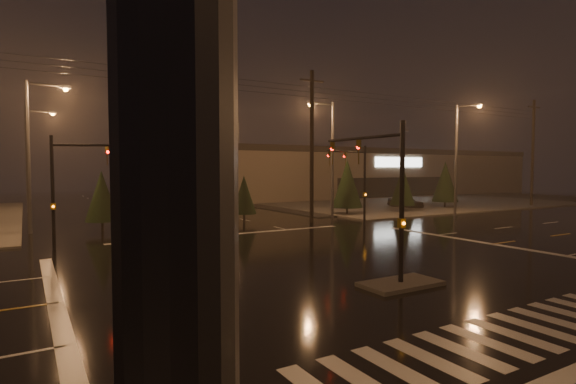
{
  "coord_description": "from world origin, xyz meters",
  "views": [
    {
      "loc": [
        -11.75,
        -15.86,
        4.28
      ],
      "look_at": [
        0.61,
        5.15,
        3.0
      ],
      "focal_mm": 28.0,
      "sensor_mm": 36.0,
      "label": 1
    }
  ],
  "objects": [
    {
      "name": "ground",
      "position": [
        0.0,
        0.0,
        0.0
      ],
      "size": [
        140.0,
        140.0,
        0.0
      ],
      "primitive_type": "plane",
      "color": "black",
      "rests_on": "ground"
    },
    {
      "name": "sidewalk_ne",
      "position": [
        30.0,
        30.0,
        0.06
      ],
      "size": [
        36.0,
        36.0,
        0.12
      ],
      "primitive_type": "cube",
      "color": "#413F3A",
      "rests_on": "ground"
    },
    {
      "name": "median_island",
      "position": [
        0.0,
        -4.0,
        0.07
      ],
      "size": [
        3.0,
        1.6,
        0.15
      ],
      "primitive_type": "cube",
      "color": "#413F3A",
      "rests_on": "ground"
    },
    {
      "name": "crosswalk",
      "position": [
        0.0,
        -9.0,
        0.01
      ],
      "size": [
        15.0,
        2.6,
        0.01
      ],
      "primitive_type": "cube",
      "color": "beige",
      "rests_on": "ground"
    },
    {
      "name": "stop_bar_far",
      "position": [
        0.0,
        11.0,
        0.01
      ],
      "size": [
        16.0,
        0.5,
        0.01
      ],
      "primitive_type": "cube",
      "color": "beige",
      "rests_on": "ground"
    },
    {
      "name": "parking_lot",
      "position": [
        35.0,
        28.0,
        0.04
      ],
      "size": [
        50.0,
        24.0,
        0.08
      ],
      "primitive_type": "cube",
      "color": "black",
      "rests_on": "ground"
    },
    {
      "name": "retail_building",
      "position": [
        35.0,
        45.99,
        3.84
      ],
      "size": [
        60.2,
        28.3,
        7.2
      ],
      "color": "#726951",
      "rests_on": "ground"
    },
    {
      "name": "signal_mast_median",
      "position": [
        0.0,
        -3.07,
        3.75
      ],
      "size": [
        0.25,
        4.59,
        6.0
      ],
      "color": "black",
      "rests_on": "ground"
    },
    {
      "name": "signal_mast_ne",
      "position": [
        9.5,
        10.14,
        3.79
      ],
      "size": [
        4.84,
        1.86,
        6.0
      ],
      "color": "black",
      "rests_on": "ground"
    },
    {
      "name": "signal_mast_nw",
      "position": [
        -9.5,
        10.14,
        3.79
      ],
      "size": [
        4.84,
        1.86,
        6.0
      ],
      "color": "black",
      "rests_on": "ground"
    },
    {
      "name": "streetlight_1",
      "position": [
        -11.18,
        18.0,
        5.8
      ],
      "size": [
        2.77,
        0.32,
        10.0
      ],
      "color": "#38383A",
      "rests_on": "ground"
    },
    {
      "name": "streetlight_2",
      "position": [
        -11.18,
        34.0,
        5.8
      ],
      "size": [
        2.77,
        0.32,
        10.0
      ],
      "color": "#38383A",
      "rests_on": "ground"
    },
    {
      "name": "streetlight_3",
      "position": [
        11.18,
        16.0,
        5.8
      ],
      "size": [
        2.77,
        0.32,
        10.0
      ],
      "color": "#38383A",
      "rests_on": "ground"
    },
    {
      "name": "streetlight_4",
      "position": [
        11.18,
        36.0,
        5.8
      ],
      "size": [
        2.77,
        0.32,
        10.0
      ],
      "color": "#38383A",
      "rests_on": "ground"
    },
    {
      "name": "streetlight_6",
      "position": [
        22.0,
        11.18,
        5.8
      ],
      "size": [
        0.32,
        2.77,
        10.0
      ],
      "color": "#38383A",
      "rests_on": "ground"
    },
    {
      "name": "utility_pole_1",
      "position": [
        8.0,
        14.0,
        6.13
      ],
      "size": [
        2.2,
        0.32,
        12.0
      ],
      "color": "black",
      "rests_on": "ground"
    },
    {
      "name": "utility_pole_2",
      "position": [
        38.0,
        14.0,
        6.13
      ],
      "size": [
        2.2,
        0.32,
        12.0
      ],
      "color": "black",
      "rests_on": "ground"
    },
    {
      "name": "conifer_0",
      "position": [
        13.83,
        16.9,
        2.89
      ],
      "size": [
        2.81,
        2.81,
        5.08
      ],
      "color": "black",
      "rests_on": "ground"
    },
    {
      "name": "conifer_1",
      "position": [
        20.31,
        16.39,
        2.58
      ],
      "size": [
        2.41,
        2.41,
        4.46
      ],
      "color": "black",
      "rests_on": "ground"
    },
    {
      "name": "conifer_2",
      "position": [
        27.47,
        17.28,
        2.86
      ],
      "size": [
        2.77,
        2.77,
        5.02
      ],
      "color": "black",
      "rests_on": "ground"
    },
    {
      "name": "conifer_3",
      "position": [
        -7.26,
        16.68,
        2.42
      ],
      "size": [
        2.2,
        2.2,
        4.14
      ],
      "color": "black",
      "rests_on": "ground"
    },
    {
      "name": "conifer_4",
      "position": [
        3.15,
        16.34,
        2.2
      ],
      "size": [
        1.93,
        1.93,
        3.71
      ],
      "color": "black",
      "rests_on": "ground"
    },
    {
      "name": "car_parked",
      "position": [
        23.61,
        19.27,
        0.7
      ],
      "size": [
        1.94,
        4.2,
        1.39
      ],
      "primitive_type": "imported",
      "rotation": [
        0.0,
        0.0,
        0.07
      ],
      "color": "black",
      "rests_on": "ground"
    }
  ]
}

